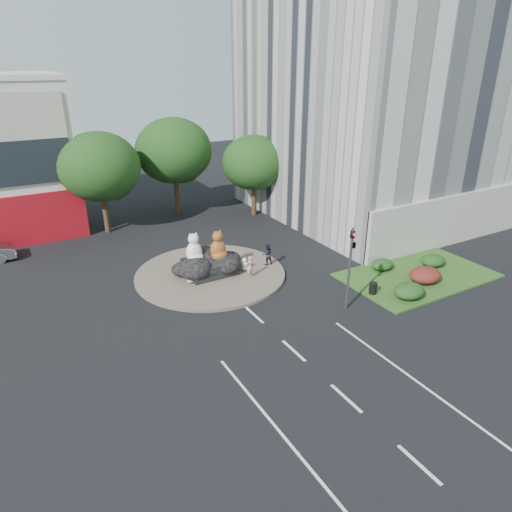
{
  "coord_description": "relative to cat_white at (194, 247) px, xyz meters",
  "views": [
    {
      "loc": [
        -11.03,
        -15.56,
        13.31
      ],
      "look_at": [
        1.98,
        7.29,
        2.0
      ],
      "focal_mm": 32.0,
      "sensor_mm": 36.0,
      "label": 1
    }
  ],
  "objects": [
    {
      "name": "ground",
      "position": [
        0.96,
        -10.29,
        -2.13
      ],
      "size": [
        120.0,
        120.0,
        0.0
      ],
      "primitive_type": "plane",
      "color": "black",
      "rests_on": "ground"
    },
    {
      "name": "roundabout_island",
      "position": [
        0.96,
        -0.29,
        -2.03
      ],
      "size": [
        10.0,
        10.0,
        0.2
      ],
      "primitive_type": "cylinder",
      "color": "brown",
      "rests_on": "ground"
    },
    {
      "name": "rock_plinth",
      "position": [
        0.96,
        -0.29,
        -1.48
      ],
      "size": [
        3.2,
        2.6,
        0.9
      ],
      "primitive_type": null,
      "color": "black",
      "rests_on": "roundabout_island"
    },
    {
      "name": "office_tower",
      "position": [
        20.96,
        5.71,
        15.37
      ],
      "size": [
        20.0,
        20.0,
        35.0
      ],
      "primitive_type": "cube",
      "color": "silver",
      "rests_on": "ground"
    },
    {
      "name": "grass_verge",
      "position": [
        12.96,
        -7.29,
        -2.07
      ],
      "size": [
        10.0,
        6.0,
        0.12
      ],
      "primitive_type": "cube",
      "color": "#204818",
      "rests_on": "ground"
    },
    {
      "name": "tree_left",
      "position": [
        -2.97,
        11.77,
        3.12
      ],
      "size": [
        6.46,
        6.46,
        8.27
      ],
      "color": "#382314",
      "rests_on": "ground"
    },
    {
      "name": "tree_mid",
      "position": [
        4.03,
        13.77,
        3.43
      ],
      "size": [
        6.84,
        6.84,
        8.76
      ],
      "color": "#382314",
      "rests_on": "ground"
    },
    {
      "name": "tree_right",
      "position": [
        10.03,
        9.77,
        2.5
      ],
      "size": [
        5.7,
        5.7,
        7.3
      ],
      "color": "#382314",
      "rests_on": "ground"
    },
    {
      "name": "hedge_near_green",
      "position": [
        9.96,
        -9.29,
        -1.56
      ],
      "size": [
        2.0,
        1.6,
        0.9
      ],
      "primitive_type": "ellipsoid",
      "color": "#133D16",
      "rests_on": "grass_verge"
    },
    {
      "name": "hedge_red",
      "position": [
        12.46,
        -8.29,
        -1.51
      ],
      "size": [
        2.2,
        1.76,
        0.99
      ],
      "primitive_type": "ellipsoid",
      "color": "#501B15",
      "rests_on": "grass_verge"
    },
    {
      "name": "hedge_mid_green",
      "position": [
        14.96,
        -6.79,
        -1.6
      ],
      "size": [
        1.8,
        1.44,
        0.81
      ],
      "primitive_type": "ellipsoid",
      "color": "#133D16",
      "rests_on": "grass_verge"
    },
    {
      "name": "hedge_back_green",
      "position": [
        11.46,
        -5.49,
        -1.65
      ],
      "size": [
        1.6,
        1.28,
        0.72
      ],
      "primitive_type": "ellipsoid",
      "color": "#133D16",
      "rests_on": "grass_verge"
    },
    {
      "name": "traffic_light",
      "position": [
        6.06,
        -8.3,
        1.49
      ],
      "size": [
        0.44,
        1.24,
        5.0
      ],
      "color": "#595B60",
      "rests_on": "ground"
    },
    {
      "name": "street_lamp",
      "position": [
        13.78,
        -2.29,
        2.43
      ],
      "size": [
        2.34,
        0.22,
        8.06
      ],
      "color": "#595B60",
      "rests_on": "ground"
    },
    {
      "name": "cat_white",
      "position": [
        0.0,
        0.0,
        0.0
      ],
      "size": [
        1.29,
        1.13,
        2.05
      ],
      "primitive_type": null,
      "rotation": [
        0.0,
        0.0,
        -0.05
      ],
      "color": "white",
      "rests_on": "rock_plinth"
    },
    {
      "name": "cat_tabby",
      "position": [
        1.52,
        -0.44,
        0.02
      ],
      "size": [
        1.35,
        1.2,
        2.09
      ],
      "primitive_type": null,
      "rotation": [
        0.0,
        0.0,
        0.1
      ],
      "color": "#B44E25",
      "rests_on": "rock_plinth"
    },
    {
      "name": "kitten_calico",
      "position": [
        -0.77,
        -1.01,
        -1.43
      ],
      "size": [
        0.62,
        0.54,
        1.0
      ],
      "primitive_type": null,
      "rotation": [
        0.0,
        0.0,
        -0.03
      ],
      "color": "beige",
      "rests_on": "roundabout_island"
    },
    {
      "name": "kitten_white",
      "position": [
        3.18,
        -1.05,
        -1.47
      ],
      "size": [
        0.72,
        0.7,
        0.91
      ],
      "primitive_type": null,
      "rotation": [
        0.0,
        0.0,
        0.58
      ],
      "color": "white",
      "rests_on": "roundabout_island"
    },
    {
      "name": "pedestrian_pink",
      "position": [
        2.93,
        -2.23,
        -1.18
      ],
      "size": [
        0.62,
        0.49,
        1.49
      ],
      "primitive_type": "imported",
      "rotation": [
        0.0,
        0.0,
        3.41
      ],
      "color": "pink",
      "rests_on": "roundabout_island"
    },
    {
      "name": "pedestrian_dark",
      "position": [
        4.96,
        -1.04,
        -1.16
      ],
      "size": [
        0.82,
        0.68,
        1.54
      ],
      "primitive_type": "imported",
      "rotation": [
        0.0,
        0.0,
        3.0
      ],
      "color": "black",
      "rests_on": "roundabout_island"
    },
    {
      "name": "litter_bin",
      "position": [
        8.46,
        -7.81,
        -1.65
      ],
      "size": [
        0.61,
        0.61,
        0.72
      ],
      "primitive_type": "cylinder",
      "rotation": [
        0.0,
        0.0,
        0.34
      ],
      "color": "black",
      "rests_on": "grass_verge"
    }
  ]
}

